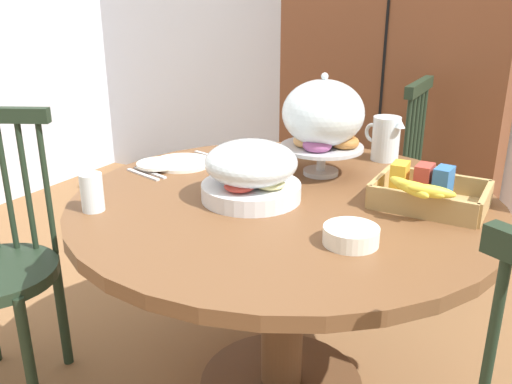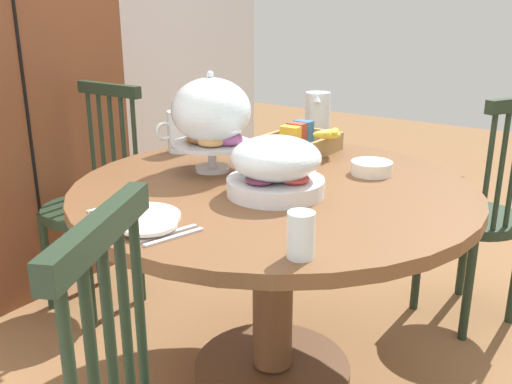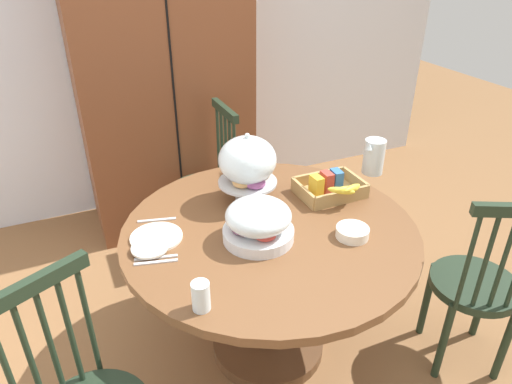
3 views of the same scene
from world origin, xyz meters
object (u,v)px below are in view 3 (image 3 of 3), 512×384
(cereal_basket, at_px, (331,188))
(china_plate_small, at_px, (150,247))
(windsor_chair_by_cabinet, at_px, (207,188))
(orange_juice_pitcher, at_px, (251,159))
(china_plate_large, at_px, (156,237))
(milk_pitcher, at_px, (374,158))
(pastry_stand_with_dome, at_px, (248,163))
(dining_table, at_px, (269,262))
(drinking_glass, at_px, (201,296))
(fruit_platter_covered, at_px, (258,222))
(cereal_bowl, at_px, (352,232))
(windsor_chair_near_window, at_px, (476,288))
(wooden_armoire, at_px, (163,86))

(cereal_basket, relative_size, china_plate_small, 2.11)
(windsor_chair_by_cabinet, height_order, china_plate_small, windsor_chair_by_cabinet)
(windsor_chair_by_cabinet, relative_size, orange_juice_pitcher, 5.55)
(china_plate_large, bearing_deg, milk_pitcher, 6.63)
(pastry_stand_with_dome, distance_m, china_plate_large, 0.54)
(dining_table, xyz_separation_m, china_plate_small, (-0.52, 0.04, 0.21))
(drinking_glass, bearing_deg, fruit_platter_covered, 40.77)
(windsor_chair_by_cabinet, relative_size, milk_pitcher, 5.20)
(dining_table, xyz_separation_m, pastry_stand_with_dome, (0.01, 0.26, 0.39))
(milk_pitcher, bearing_deg, cereal_bowl, -133.60)
(windsor_chair_near_window, bearing_deg, drinking_glass, 176.21)
(windsor_chair_near_window, height_order, fruit_platter_covered, windsor_chair_near_window)
(wooden_armoire, relative_size, china_plate_large, 8.91)
(wooden_armoire, height_order, fruit_platter_covered, wooden_armoire)
(cereal_basket, xyz_separation_m, china_plate_large, (-0.86, -0.01, -0.04))
(milk_pitcher, relative_size, china_plate_small, 1.25)
(fruit_platter_covered, distance_m, cereal_basket, 0.51)
(pastry_stand_with_dome, relative_size, cereal_bowl, 2.46)
(pastry_stand_with_dome, relative_size, fruit_platter_covered, 1.15)
(fruit_platter_covered, height_order, drinking_glass, fruit_platter_covered)
(dining_table, bearing_deg, china_plate_large, 166.06)
(dining_table, xyz_separation_m, china_plate_large, (-0.48, 0.12, 0.20))
(pastry_stand_with_dome, height_order, cereal_basket, pastry_stand_with_dome)
(china_plate_small, bearing_deg, pastry_stand_with_dome, 22.99)
(dining_table, relative_size, fruit_platter_covered, 4.33)
(milk_pitcher, xyz_separation_m, china_plate_large, (-1.21, -0.14, -0.08))
(wooden_armoire, bearing_deg, milk_pitcher, -56.37)
(windsor_chair_near_window, bearing_deg, pastry_stand_with_dome, 139.64)
(cereal_bowl, bearing_deg, drinking_glass, -168.00)
(wooden_armoire, bearing_deg, dining_table, -86.82)
(dining_table, relative_size, orange_juice_pitcher, 7.40)
(windsor_chair_near_window, height_order, orange_juice_pitcher, windsor_chair_near_window)
(cereal_bowl, bearing_deg, fruit_platter_covered, 158.27)
(windsor_chair_near_window, bearing_deg, cereal_basket, 127.97)
(milk_pitcher, distance_m, drinking_glass, 1.32)
(wooden_armoire, bearing_deg, cereal_bowl, -77.65)
(windsor_chair_by_cabinet, height_order, cereal_bowl, windsor_chair_by_cabinet)
(drinking_glass, bearing_deg, milk_pitcher, 28.03)
(wooden_armoire, xyz_separation_m, pastry_stand_with_dome, (0.09, -1.22, -0.05))
(wooden_armoire, distance_m, pastry_stand_with_dome, 1.22)
(wooden_armoire, relative_size, windsor_chair_near_window, 2.01)
(pastry_stand_with_dome, distance_m, china_plate_small, 0.60)
(cereal_basket, relative_size, cereal_bowl, 2.26)
(china_plate_small, distance_m, drinking_glass, 0.41)
(wooden_armoire, xyz_separation_m, windsor_chair_near_window, (0.92, -1.93, -0.53))
(orange_juice_pitcher, relative_size, china_plate_small, 1.17)
(orange_juice_pitcher, height_order, cereal_basket, orange_juice_pitcher)
(windsor_chair_by_cabinet, relative_size, cereal_basket, 3.09)
(milk_pitcher, distance_m, china_plate_large, 1.22)
(pastry_stand_with_dome, distance_m, fruit_platter_covered, 0.35)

